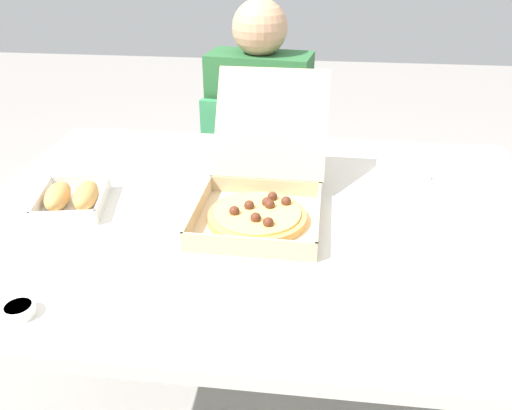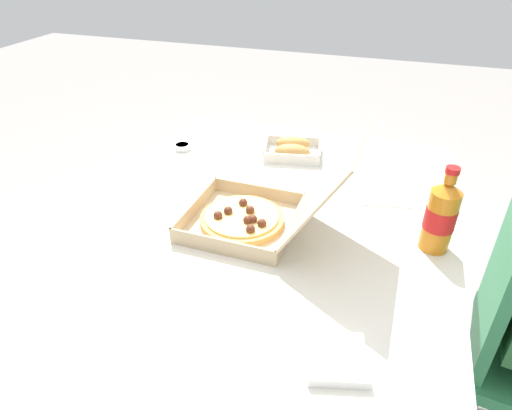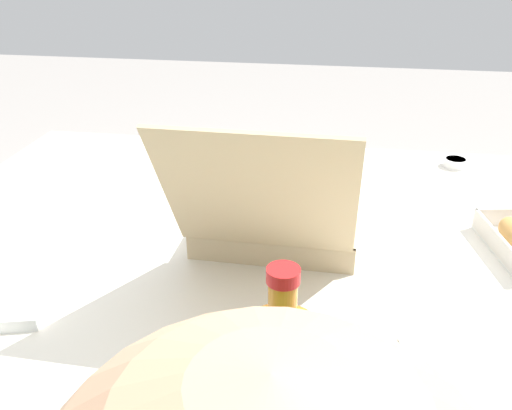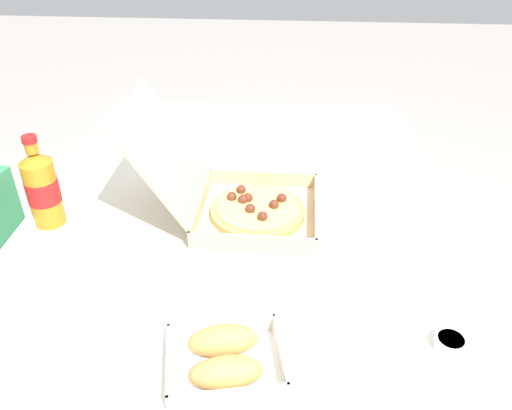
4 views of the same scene
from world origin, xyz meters
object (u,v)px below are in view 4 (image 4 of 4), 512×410
(pizza_box_open, at_px, (240,200))
(bread_side_box, at_px, (225,358))
(dipping_sauce_cup, at_px, (450,342))
(napkin_pile, at_px, (162,141))
(cola_bottle, at_px, (42,188))
(paper_menu, at_px, (68,301))

(pizza_box_open, relative_size, bread_side_box, 2.02)
(bread_side_box, distance_m, dipping_sauce_cup, 0.39)
(pizza_box_open, xyz_separation_m, napkin_pile, (0.36, 0.27, -0.03))
(cola_bottle, xyz_separation_m, napkin_pile, (0.42, -0.17, -0.08))
(cola_bottle, bearing_deg, paper_menu, -151.36)
(pizza_box_open, xyz_separation_m, cola_bottle, (-0.06, 0.44, 0.05))
(napkin_pile, bearing_deg, dipping_sauce_cup, -137.44)
(dipping_sauce_cup, bearing_deg, pizza_box_open, 47.10)
(cola_bottle, bearing_deg, dipping_sauce_cup, -110.50)
(pizza_box_open, height_order, dipping_sauce_cup, pizza_box_open)
(cola_bottle, height_order, dipping_sauce_cup, cola_bottle)
(pizza_box_open, relative_size, cola_bottle, 1.95)
(paper_menu, bearing_deg, bread_side_box, -123.70)
(cola_bottle, distance_m, dipping_sauce_cup, 0.91)
(bread_side_box, relative_size, dipping_sauce_cup, 3.85)
(pizza_box_open, distance_m, bread_side_box, 0.45)
(cola_bottle, height_order, napkin_pile, cola_bottle)
(pizza_box_open, distance_m, cola_bottle, 0.45)
(pizza_box_open, height_order, paper_menu, pizza_box_open)
(pizza_box_open, bearing_deg, napkin_pile, 37.07)
(pizza_box_open, relative_size, napkin_pile, 3.97)
(napkin_pile, distance_m, dipping_sauce_cup, 1.00)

